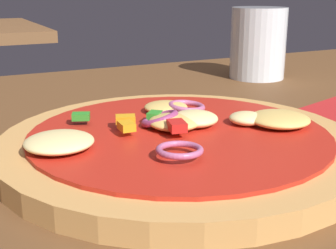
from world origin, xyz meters
The scene contains 3 objects.
dining_table centered at (0.00, 0.00, 0.02)m, with size 1.22×0.81×0.03m.
pizza centered at (0.01, -0.01, 0.05)m, with size 0.29×0.29×0.03m.
beer_glass centered at (0.26, 0.23, 0.08)m, with size 0.08×0.08×0.10m.
Camera 1 is at (-0.16, -0.32, 0.17)m, focal length 49.66 mm.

